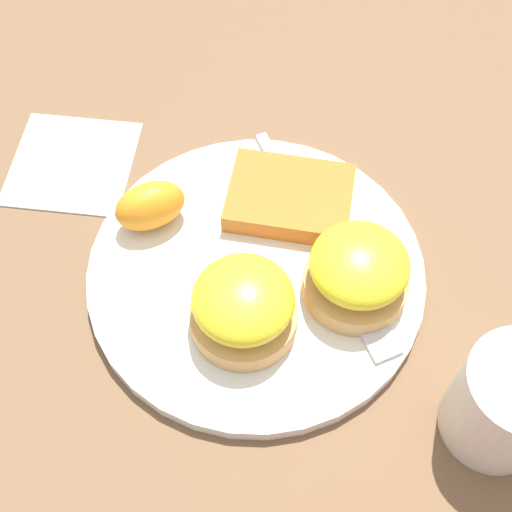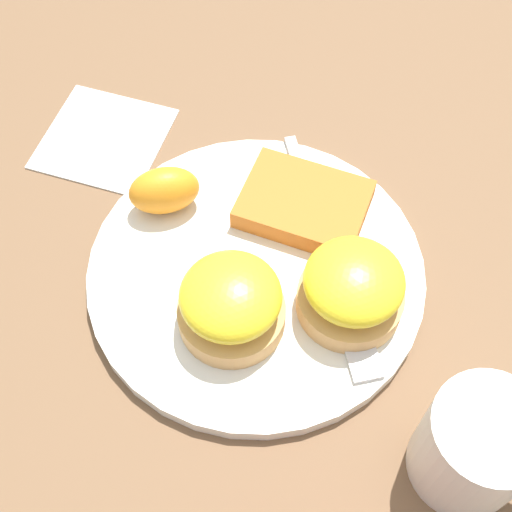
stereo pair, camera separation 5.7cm
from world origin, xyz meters
name	(u,v)px [view 2 (the right image)]	position (x,y,z in m)	size (l,w,h in m)	color
ground_plane	(256,277)	(0.00, 0.00, 0.00)	(1.10, 1.10, 0.00)	brown
plate	(256,273)	(0.00, 0.00, 0.01)	(0.28, 0.28, 0.01)	silver
sandwich_benedict_left	(231,303)	(0.01, -0.05, 0.04)	(0.08, 0.08, 0.06)	tan
sandwich_benedict_right	(352,289)	(0.08, 0.01, 0.04)	(0.08, 0.08, 0.06)	tan
hashbrown_patty	(304,204)	(0.01, 0.07, 0.02)	(0.10, 0.08, 0.02)	#BB6525
orange_wedge	(164,191)	(-0.10, 0.02, 0.04)	(0.06, 0.04, 0.04)	orange
fork	(333,264)	(0.05, 0.03, 0.02)	(0.17, 0.19, 0.00)	silver
cup	(477,448)	(0.21, -0.06, 0.04)	(0.11, 0.08, 0.09)	silver
napkin	(104,138)	(-0.20, 0.06, 0.00)	(0.11, 0.11, 0.00)	white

